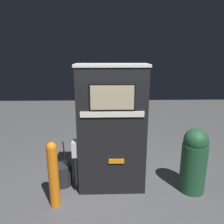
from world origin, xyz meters
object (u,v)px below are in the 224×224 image
trash_bin (194,160)px  safety_bollard (53,173)px  gas_pump (112,130)px  squeegee_bucket (63,175)px

trash_bin → safety_bollard: bearing=-171.6°
gas_pump → safety_bollard: gas_pump is taller
safety_bollard → trash_bin: trash_bin is taller
trash_bin → squeegee_bucket: 2.12m
gas_pump → squeegee_bucket: size_ratio=2.51×
squeegee_bucket → gas_pump: bearing=-6.6°
gas_pump → trash_bin: size_ratio=1.92×
safety_bollard → squeegee_bucket: 0.62m
trash_bin → gas_pump: bearing=174.7°
safety_bollard → squeegee_bucket: size_ratio=1.24×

